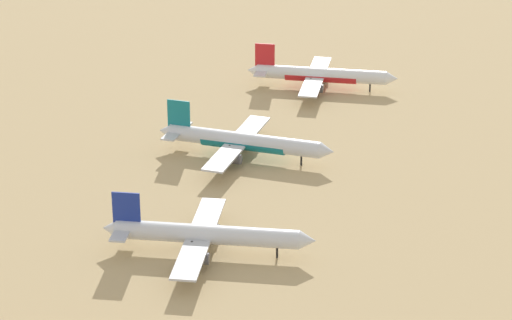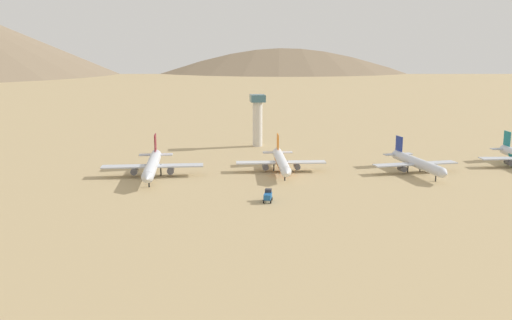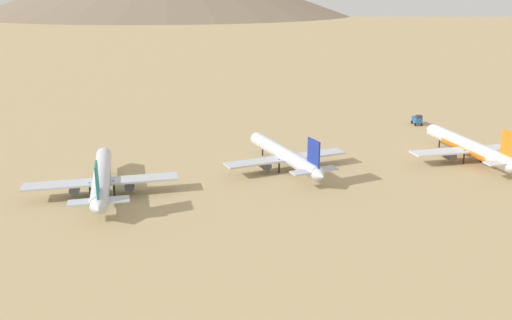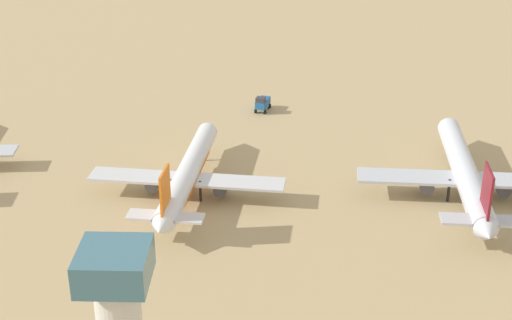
# 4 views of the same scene
# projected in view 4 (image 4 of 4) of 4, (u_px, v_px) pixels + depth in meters

# --- Properties ---
(parked_jet_0) EXTENTS (48.49, 39.39, 13.98)m
(parked_jet_0) POSITION_uv_depth(u_px,v_px,m) (465.00, 173.00, 138.64)
(parked_jet_0) COLOR silver
(parked_jet_0) RESTS_ON ground
(parked_jet_1) EXTENTS (44.67, 36.39, 12.88)m
(parked_jet_1) POSITION_uv_depth(u_px,v_px,m) (188.00, 174.00, 139.35)
(parked_jet_1) COLOR silver
(parked_jet_1) RESTS_ON ground
(service_truck) EXTENTS (5.63, 3.93, 3.90)m
(service_truck) POSITION_uv_depth(u_px,v_px,m) (262.00, 103.00, 178.40)
(service_truck) COLOR #1E5999
(service_truck) RESTS_ON ground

